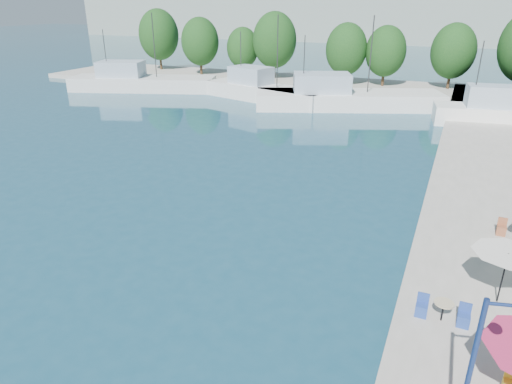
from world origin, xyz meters
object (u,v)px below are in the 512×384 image
at_px(trawler_02, 263,91).
at_px(trawler_03, 344,98).
at_px(trawler_04, 505,115).
at_px(street_lamp, 489,360).
at_px(trawler_01, 140,82).
at_px(umbrella_white, 507,260).

height_order(trawler_02, trawler_03, same).
distance_m(trawler_02, trawler_04, 26.22).
distance_m(trawler_03, street_lamp, 44.05).
bearing_deg(trawler_01, trawler_03, -18.89).
height_order(trawler_02, trawler_04, same).
bearing_deg(trawler_04, street_lamp, -102.93).
height_order(trawler_04, umbrella_white, trawler_04).
bearing_deg(trawler_04, umbrella_white, -102.03).
distance_m(trawler_01, trawler_03, 27.86).
bearing_deg(trawler_03, street_lamp, -94.15).
bearing_deg(trawler_01, umbrella_white, -57.95).
bearing_deg(street_lamp, trawler_01, 120.40).
xyz_separation_m(trawler_03, umbrella_white, (14.46, -33.92, 1.37)).
bearing_deg(trawler_03, trawler_02, 155.75).
xyz_separation_m(trawler_02, trawler_03, (9.97, -0.41, -0.00)).
bearing_deg(trawler_01, street_lamp, -64.68).
distance_m(trawler_01, trawler_02, 17.90).
bearing_deg(trawler_01, trawler_04, -21.24).
bearing_deg(umbrella_white, trawler_03, 113.09).
bearing_deg(umbrella_white, street_lamp, -97.53).
height_order(trawler_01, trawler_02, same).
height_order(trawler_01, street_lamp, trawler_01).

